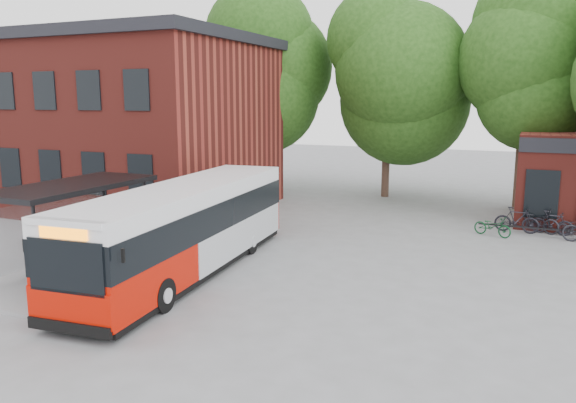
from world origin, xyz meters
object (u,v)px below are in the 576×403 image
at_px(bicycle_2, 536,220).
at_px(bicycle_4, 576,226).
at_px(bicycle_3, 552,223).
at_px(city_bus, 187,230).
at_px(bicycle_0, 493,226).
at_px(bus_shelter, 75,228).
at_px(bicycle_1, 517,220).

bearing_deg(bicycle_2, bicycle_4, -70.49).
distance_m(bicycle_2, bicycle_4, 1.50).
bearing_deg(bicycle_3, city_bus, 144.41).
distance_m(city_bus, bicycle_2, 14.60).
distance_m(bicycle_0, bicycle_4, 3.38).
distance_m(bus_shelter, city_bus, 3.50).
relative_size(bicycle_0, bicycle_2, 0.81).
bearing_deg(bicycle_1, bicycle_0, 146.57).
height_order(bus_shelter, bicycle_0, bus_shelter).
height_order(city_bus, bicycle_4, city_bus).
relative_size(city_bus, bicycle_2, 5.79).
relative_size(city_bus, bicycle_4, 7.35).
relative_size(bicycle_3, bicycle_4, 1.06).
xyz_separation_m(bus_shelter, bicycle_0, (11.76, 10.42, -1.04)).
relative_size(bicycle_0, bicycle_3, 0.97).
xyz_separation_m(bicycle_1, bicycle_3, (1.34, 0.23, -0.05)).
bearing_deg(bicycle_4, bus_shelter, 109.15).
bearing_deg(bicycle_3, bicycle_1, 110.42).
relative_size(city_bus, bicycle_3, 6.93).
xyz_separation_m(bicycle_0, bicycle_4, (3.09, 1.37, -0.01)).
bearing_deg(bicycle_0, bicycle_4, -43.86).
xyz_separation_m(bus_shelter, bicycle_4, (14.85, 11.79, -1.05)).
bearing_deg(bus_shelter, bicycle_0, 41.54).
relative_size(city_bus, bicycle_1, 6.31).
relative_size(bicycle_1, bicycle_4, 1.16).
xyz_separation_m(bus_shelter, bicycle_2, (13.36, 11.85, -0.95)).
height_order(city_bus, bicycle_2, city_bus).
height_order(bus_shelter, bicycle_2, bus_shelter).
distance_m(bicycle_1, bicycle_4, 2.25).
relative_size(bicycle_2, bicycle_3, 1.20).
relative_size(bus_shelter, bicycle_2, 3.65).
bearing_deg(bicycle_3, bus_shelter, 140.55).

